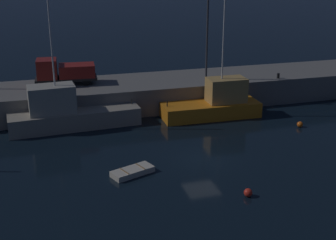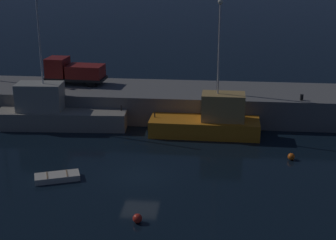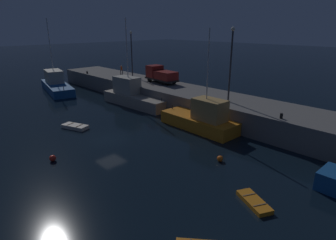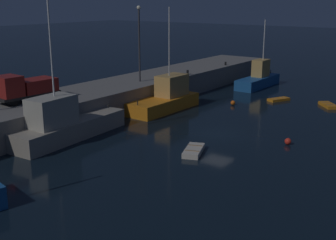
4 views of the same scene
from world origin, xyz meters
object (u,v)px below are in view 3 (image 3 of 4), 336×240
(rowboat_white_mid, at_px, (75,127))
(bollard_west, at_px, (281,116))
(dinghy_red_small, at_px, (254,202))
(fishing_trawler_red, at_px, (56,84))
(fishing_boat_white, at_px, (133,96))
(fishing_boat_orange, at_px, (202,119))
(bollard_central, at_px, (87,72))
(lamp_post_east, at_px, (231,60))
(mooring_buoy_near, at_px, (220,159))
(lamp_post_west, at_px, (132,50))
(utility_truck, at_px, (161,75))
(mooring_buoy_mid, at_px, (53,158))
(dockworker, at_px, (121,69))

(rowboat_white_mid, distance_m, bollard_west, 21.92)
(dinghy_red_small, bearing_deg, fishing_trawler_red, 173.57)
(fishing_boat_white, distance_m, fishing_boat_orange, 13.52)
(bollard_west, bearing_deg, bollard_central, -179.46)
(fishing_trawler_red, distance_m, lamp_post_east, 32.48)
(fishing_boat_white, height_order, mooring_buoy_near, fishing_boat_white)
(lamp_post_west, bearing_deg, utility_truck, -3.37)
(fishing_boat_orange, height_order, bollard_west, fishing_boat_orange)
(bollard_west, bearing_deg, fishing_boat_orange, -162.97)
(fishing_boat_white, distance_m, lamp_post_east, 15.67)
(fishing_boat_orange, bearing_deg, mooring_buoy_mid, -103.91)
(fishing_boat_white, height_order, fishing_boat_orange, fishing_boat_white)
(fishing_boat_orange, relative_size, utility_truck, 1.81)
(dinghy_red_small, distance_m, utility_truck, 28.73)
(lamp_post_west, bearing_deg, dinghy_red_small, -24.30)
(mooring_buoy_mid, bearing_deg, dinghy_red_small, 24.84)
(fishing_boat_white, xyz_separation_m, mooring_buoy_mid, (9.74, -15.93, -1.07))
(fishing_boat_white, relative_size, lamp_post_east, 1.45)
(fishing_boat_orange, xyz_separation_m, mooring_buoy_mid, (-3.76, -15.17, -0.99))
(mooring_buoy_near, xyz_separation_m, bollard_west, (1.62, 7.26, 2.59))
(lamp_post_east, bearing_deg, fishing_boat_white, -166.78)
(fishing_boat_orange, distance_m, mooring_buoy_near, 7.92)
(dinghy_red_small, relative_size, bollard_west, 5.54)
(lamp_post_west, height_order, bollard_central, lamp_post_west)
(dockworker, distance_m, bollard_central, 6.69)
(bollard_central, bearing_deg, mooring_buoy_mid, -34.05)
(dockworker, bearing_deg, mooring_buoy_mid, -46.48)
(lamp_post_east, bearing_deg, mooring_buoy_near, -57.90)
(mooring_buoy_mid, xyz_separation_m, lamp_post_east, (4.31, 19.24, 7.16))
(fishing_trawler_red, relative_size, bollard_central, 27.92)
(rowboat_white_mid, distance_m, mooring_buoy_mid, 8.16)
(lamp_post_west, height_order, lamp_post_east, lamp_post_east)
(fishing_boat_white, xyz_separation_m, bollard_west, (21.28, 1.62, 1.51))
(utility_truck, xyz_separation_m, bollard_west, (21.13, -3.68, -1.00))
(dinghy_red_small, relative_size, utility_truck, 0.48)
(mooring_buoy_mid, distance_m, dockworker, 29.47)
(lamp_post_west, height_order, dockworker, lamp_post_west)
(fishing_boat_orange, xyz_separation_m, utility_truck, (-13.35, 6.06, 2.60))
(fishing_trawler_red, bearing_deg, dockworker, 55.82)
(mooring_buoy_near, height_order, mooring_buoy_mid, mooring_buoy_mid)
(fishing_boat_white, distance_m, dinghy_red_small, 26.41)
(fishing_trawler_red, height_order, lamp_post_east, fishing_trawler_red)
(rowboat_white_mid, distance_m, lamp_post_east, 19.08)
(dockworker, bearing_deg, fishing_boat_orange, -14.22)
(bollard_central, bearing_deg, utility_truck, 14.23)
(mooring_buoy_mid, bearing_deg, bollard_central, 145.95)
(dockworker, height_order, bollard_west, dockworker)
(mooring_buoy_near, relative_size, mooring_buoy_mid, 0.96)
(lamp_post_east, xyz_separation_m, utility_truck, (-13.90, 2.00, -3.57))
(fishing_trawler_red, bearing_deg, bollard_central, 77.85)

